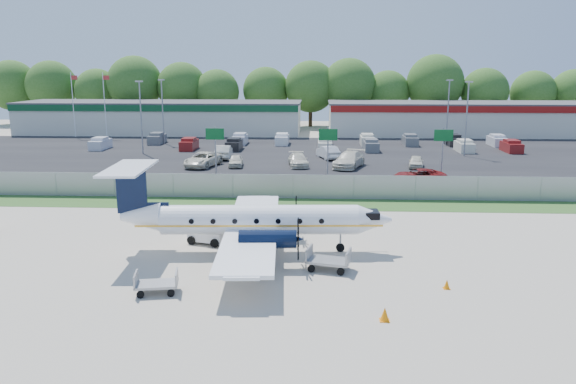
{
  "coord_description": "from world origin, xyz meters",
  "views": [
    {
      "loc": [
        1.92,
        -31.18,
        10.47
      ],
      "look_at": [
        0.0,
        6.0,
        2.3
      ],
      "focal_mm": 35.0,
      "sensor_mm": 36.0,
      "label": 1
    }
  ],
  "objects_px": {
    "aircraft": "(253,220)",
    "baggage_cart_far": "(329,260)",
    "baggage_cart_near": "(157,283)",
    "pushback_tug": "(210,234)"
  },
  "relations": [
    {
      "from": "baggage_cart_near",
      "to": "baggage_cart_far",
      "type": "bearing_deg",
      "value": 23.53
    },
    {
      "from": "pushback_tug",
      "to": "baggage_cart_near",
      "type": "xyz_separation_m",
      "value": [
        -1.05,
        -8.0,
        -0.09
      ]
    },
    {
      "from": "aircraft",
      "to": "baggage_cart_far",
      "type": "xyz_separation_m",
      "value": [
        4.32,
        -2.8,
        -1.4
      ]
    },
    {
      "from": "pushback_tug",
      "to": "baggage_cart_near",
      "type": "bearing_deg",
      "value": -97.47
    },
    {
      "from": "pushback_tug",
      "to": "baggage_cart_far",
      "type": "distance_m",
      "value": 8.45
    },
    {
      "from": "aircraft",
      "to": "pushback_tug",
      "type": "bearing_deg",
      "value": 150.92
    },
    {
      "from": "aircraft",
      "to": "baggage_cart_near",
      "type": "xyz_separation_m",
      "value": [
        -3.94,
        -6.4,
        -1.46
      ]
    },
    {
      "from": "baggage_cart_near",
      "to": "baggage_cart_far",
      "type": "xyz_separation_m",
      "value": [
        8.25,
        3.59,
        0.06
      ]
    },
    {
      "from": "aircraft",
      "to": "pushback_tug",
      "type": "relative_size",
      "value": 6.47
    },
    {
      "from": "pushback_tug",
      "to": "baggage_cart_far",
      "type": "relative_size",
      "value": 1.01
    }
  ]
}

